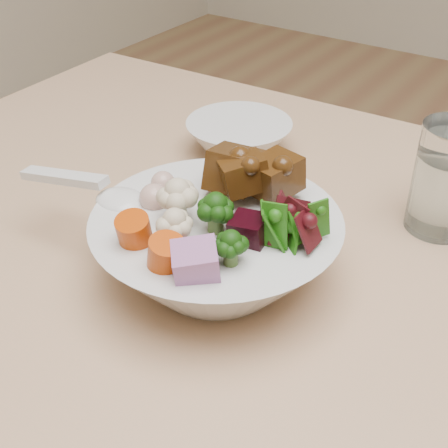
# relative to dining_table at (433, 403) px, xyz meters

# --- Properties ---
(dining_table) EXTENTS (1.60, 0.93, 0.74)m
(dining_table) POSITION_rel_dining_table_xyz_m (0.00, 0.00, 0.00)
(dining_table) COLOR tan
(dining_table) RESTS_ON ground
(food_bowl) EXTENTS (0.25, 0.25, 0.13)m
(food_bowl) POSITION_rel_dining_table_xyz_m (-0.23, -0.03, 0.12)
(food_bowl) COLOR silver
(food_bowl) RESTS_ON dining_table
(soup_spoon) EXTENTS (0.16, 0.05, 0.03)m
(soup_spoon) POSITION_rel_dining_table_xyz_m (-0.35, -0.06, 0.15)
(soup_spoon) COLOR silver
(soup_spoon) RESTS_ON food_bowl
(water_glass) EXTENTS (0.07, 0.07, 0.13)m
(water_glass) POSITION_rel_dining_table_xyz_m (-0.07, 0.18, 0.13)
(water_glass) COLOR white
(water_glass) RESTS_ON dining_table
(side_bowl) EXTENTS (0.14, 0.14, 0.05)m
(side_bowl) POSITION_rel_dining_table_xyz_m (-0.36, 0.21, 0.10)
(side_bowl) COLOR silver
(side_bowl) RESTS_ON dining_table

